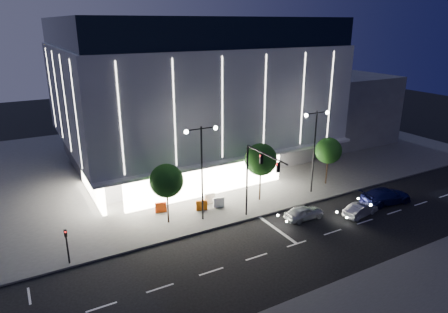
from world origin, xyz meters
TOP-DOWN VIEW (x-y plane):
  - ground at (0.00, 0.00)m, footprint 160.00×160.00m
  - sidewalk_museum at (5.00, 24.00)m, footprint 70.00×40.00m
  - sidewalk_near at (5.00, -12.00)m, footprint 70.00×10.00m
  - museum at (2.98, 22.31)m, footprint 30.00×25.80m
  - annex_building at (26.00, 24.00)m, footprint 16.00×20.00m
  - traffic_mast at (1.00, 3.34)m, footprint 0.33×5.89m
  - street_lamp_west at (-3.00, 6.00)m, footprint 3.16×0.36m
  - street_lamp_east at (10.00, 6.00)m, footprint 3.16×0.36m
  - ped_signal_far at (-15.00, 4.50)m, footprint 0.22×0.24m
  - tree_left at (-5.97, 7.02)m, footprint 3.02×3.02m
  - tree_mid at (4.03, 7.02)m, footprint 3.25×3.25m
  - tree_right at (13.03, 7.02)m, footprint 2.91×2.91m
  - car_lead at (5.39, 1.68)m, footprint 3.92×1.64m
  - car_second at (10.50, -0.40)m, footprint 3.99×1.85m
  - car_third at (14.87, 0.37)m, footprint 5.71×2.94m
  - barrier_a at (-5.88, 9.25)m, footprint 1.13×0.51m
  - barrier_b at (-0.84, 8.80)m, footprint 1.12×0.36m
  - barrier_c at (-2.27, 7.74)m, footprint 1.13×0.56m
  - barrier_d at (-0.49, 7.55)m, footprint 1.13×0.45m

SIDE VIEW (x-z plane):
  - ground at x=0.00m, z-range 0.00..0.00m
  - sidewalk_museum at x=5.00m, z-range 0.00..0.15m
  - sidewalk_near at x=5.00m, z-range 0.00..0.15m
  - car_second at x=10.50m, z-range 0.00..1.27m
  - barrier_a at x=-5.88m, z-range 0.15..1.15m
  - barrier_b at x=-0.84m, z-range 0.15..1.15m
  - barrier_c at x=-2.27m, z-range 0.15..1.15m
  - barrier_d at x=-0.49m, z-range 0.15..1.15m
  - car_lead at x=5.39m, z-range 0.00..1.33m
  - car_third at x=14.87m, z-range 0.00..1.59m
  - ped_signal_far at x=-15.00m, z-range 0.39..3.39m
  - tree_right at x=13.03m, z-range 1.13..6.64m
  - tree_left at x=-5.97m, z-range 1.17..6.90m
  - tree_mid at x=4.03m, z-range 1.26..7.41m
  - annex_building at x=26.00m, z-range 0.00..10.00m
  - traffic_mast at x=1.00m, z-range 1.49..8.56m
  - street_lamp_west at x=-3.00m, z-range 1.46..10.46m
  - street_lamp_east at x=10.00m, z-range 1.46..10.46m
  - museum at x=2.98m, z-range 0.27..18.27m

